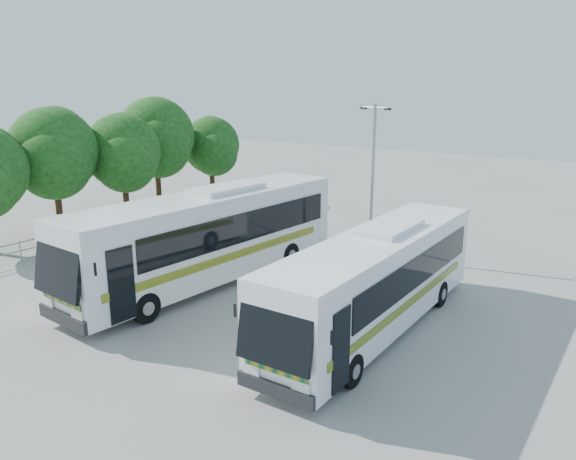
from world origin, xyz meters
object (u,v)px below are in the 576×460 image
Objects in this scene: coach_main at (208,235)px; tree_far_d at (156,136)px; tree_far_c at (123,152)px; tree_far_e at (212,145)px; tree_far_b at (54,152)px; lamppost at (373,175)px; coach_adjacent at (376,279)px.

tree_far_d is at bearing 148.63° from coach_main.
tree_far_d is at bearing 107.83° from tree_far_c.
coach_main is (11.78, -13.32, -1.83)m from tree_far_e.
tree_far_b is 17.12m from lamppost.
coach_adjacent is at bearing -4.49° from tree_far_b.
tree_far_e is 17.88m from coach_main.
tree_far_b is 20.21m from coach_adjacent.
lamppost is at bearing -6.08° from tree_far_d.
tree_far_c is 0.47× the size of coach_main.
lamppost is (15.19, 1.95, -0.26)m from tree_far_c.
tree_far_b is 12.49m from coach_main.
tree_far_e is at bearing 81.37° from tree_far_d.
tree_far_e reaches higher than coach_adjacent.
lamppost is at bearing 65.00° from coach_main.
coach_adjacent is 1.63× the size of lamppost.
tree_far_c is (0.89, 3.90, -0.31)m from tree_far_b.
tree_far_d is 16.49m from lamppost.
tree_far_c is at bearing 159.49° from coach_main.
coach_adjacent is (7.79, -0.34, -0.26)m from coach_main.
coach_adjacent is (19.57, -13.67, -2.09)m from tree_far_e.
coach_main is (11.28, -5.12, -2.20)m from tree_far_c.
tree_far_b is 0.59× the size of coach_adjacent.
tree_far_d is at bearing -98.63° from tree_far_e.
tree_far_e is 0.43× the size of coach_main.
lamppost is (16.08, 5.85, -0.57)m from tree_far_b.
tree_far_c is at bearing 163.55° from coach_adjacent.
tree_far_e is at bearing 174.72° from lamppost.
tree_far_e is 0.82× the size of lamppost.
tree_far_d is at bearing 92.23° from tree_far_b.
tree_far_c is 3.93m from tree_far_d.
tree_far_e is at bearing 93.54° from tree_far_c.
tree_far_d is 0.54× the size of coach_main.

